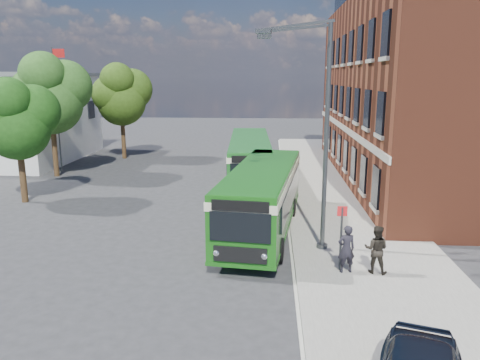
{
  "coord_description": "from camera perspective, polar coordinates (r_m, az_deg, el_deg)",
  "views": [
    {
      "loc": [
        3.04,
        -20.26,
        7.01
      ],
      "look_at": [
        1.61,
        1.31,
        2.2
      ],
      "focal_mm": 35.0,
      "sensor_mm": 36.0,
      "label": 1
    }
  ],
  "objects": [
    {
      "name": "ground",
      "position": [
        21.65,
        -4.53,
        -6.38
      ],
      "size": [
        120.0,
        120.0,
        0.0
      ],
      "primitive_type": "plane",
      "color": "#2C2C2E",
      "rests_on": "ground"
    },
    {
      "name": "pavement",
      "position": [
        29.37,
        11.43,
        -1.37
      ],
      "size": [
        6.0,
        48.0,
        0.15
      ],
      "primitive_type": "cube",
      "color": "gray",
      "rests_on": "ground"
    },
    {
      "name": "kerb_line",
      "position": [
        29.13,
        5.46,
        -1.43
      ],
      "size": [
        0.12,
        48.0,
        0.01
      ],
      "primitive_type": "cube",
      "color": "beige",
      "rests_on": "ground"
    },
    {
      "name": "brick_office",
      "position": [
        34.07,
        23.03,
        11.5
      ],
      "size": [
        12.1,
        26.0,
        14.2
      ],
      "color": "brown",
      "rests_on": "ground"
    },
    {
      "name": "white_building",
      "position": [
        43.79,
        -25.14,
        6.98
      ],
      "size": [
        9.4,
        13.4,
        7.3
      ],
      "color": "silver",
      "rests_on": "ground"
    },
    {
      "name": "flagpole",
      "position": [
        36.75,
        -21.4,
        8.46
      ],
      "size": [
        0.95,
        0.1,
        9.0
      ],
      "color": "#383B3D",
      "rests_on": "ground"
    },
    {
      "name": "street_lamp",
      "position": [
        18.48,
        9.37,
        5.48
      ],
      "size": [
        2.96,
        2.38,
        9.0
      ],
      "color": "#383B3D",
      "rests_on": "ground"
    },
    {
      "name": "bus_stop_sign",
      "position": [
        17.17,
        12.23,
        -6.44
      ],
      "size": [
        0.35,
        0.08,
        2.52
      ],
      "color": "#383B3D",
      "rests_on": "ground"
    },
    {
      "name": "bus_front",
      "position": [
        21.15,
        2.78,
        -1.64
      ],
      "size": [
        3.89,
        10.96,
        3.02
      ],
      "color": "#165813",
      "rests_on": "ground"
    },
    {
      "name": "bus_rear",
      "position": [
        31.06,
        1.2,
        2.95
      ],
      "size": [
        3.17,
        12.63,
        3.02
      ],
      "color": "#1D6621",
      "rests_on": "ground"
    },
    {
      "name": "pedestrian_a",
      "position": [
        17.16,
        12.84,
        -8.2
      ],
      "size": [
        0.72,
        0.55,
        1.74
      ],
      "primitive_type": "imported",
      "rotation": [
        0.0,
        0.0,
        3.37
      ],
      "color": "black",
      "rests_on": "pavement"
    },
    {
      "name": "pedestrian_b",
      "position": [
        17.4,
        16.27,
        -8.11
      ],
      "size": [
        1.01,
        0.89,
        1.74
      ],
      "primitive_type": "imported",
      "rotation": [
        0.0,
        0.0,
        2.83
      ],
      "color": "black",
      "rests_on": "pavement"
    },
    {
      "name": "tree_left",
      "position": [
        28.57,
        -25.51,
        6.78
      ],
      "size": [
        4.14,
        3.94,
        6.99
      ],
      "color": "#3C2916",
      "rests_on": "ground"
    },
    {
      "name": "tree_mid",
      "position": [
        35.29,
        -22.11,
        9.79
      ],
      "size": [
        5.12,
        4.87,
        8.65
      ],
      "color": "#3C2916",
      "rests_on": "ground"
    },
    {
      "name": "tree_right",
      "position": [
        41.48,
        -14.24,
        10.11
      ],
      "size": [
        4.82,
        4.58,
        8.14
      ],
      "color": "#3C2916",
      "rests_on": "ground"
    }
  ]
}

